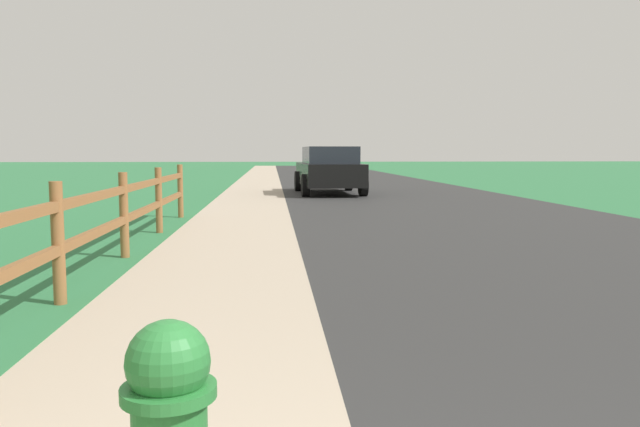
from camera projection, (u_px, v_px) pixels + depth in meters
ground_plane at (281, 184)px, 25.65m from camera, size 120.00×120.00×0.00m
road_asphalt at (358, 182)px, 27.91m from camera, size 7.00×66.00×0.01m
curb_concrete at (213, 182)px, 27.40m from camera, size 6.00×66.00×0.01m
grass_verge at (179, 182)px, 27.29m from camera, size 5.00×66.00×0.00m
rail_fence at (97, 219)px, 6.54m from camera, size 0.11×12.17×1.09m
parked_suv_black at (329, 170)px, 19.85m from camera, size 2.11×4.52×1.51m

